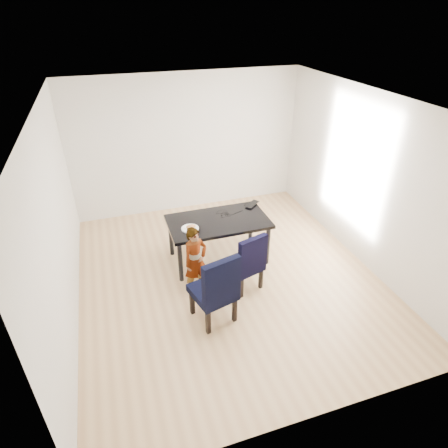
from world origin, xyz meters
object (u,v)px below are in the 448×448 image
object	(u,v)px
dining_table	(218,240)
chair_left	(213,286)
plate	(190,228)
child	(195,261)
chair_right	(244,260)
laptop	(250,204)

from	to	relation	value
dining_table	chair_left	bearing A→B (deg)	-110.40
plate	child	bearing A→B (deg)	-96.37
chair_right	plate	distance (m)	0.96
chair_right	laptop	distance (m)	1.28
chair_left	child	xyz separation A→B (m)	(-0.07, 0.63, -0.01)
plate	laptop	bearing A→B (deg)	21.87
chair_left	chair_right	distance (m)	0.80
chair_right	child	world-z (taller)	child
dining_table	chair_right	world-z (taller)	chair_right
dining_table	laptop	size ratio (longest dim) A/B	5.13
dining_table	chair_right	xyz separation A→B (m)	(0.15, -0.78, 0.10)
child	chair_right	bearing A→B (deg)	-33.80
chair_right	child	xyz separation A→B (m)	(-0.70, 0.13, 0.06)
chair_left	chair_right	bearing A→B (deg)	23.77
laptop	dining_table	bearing A→B (deg)	-11.94
chair_left	plate	world-z (taller)	chair_left
chair_left	child	world-z (taller)	chair_left
dining_table	chair_right	distance (m)	0.80
plate	chair_right	bearing A→B (deg)	-45.87
chair_right	plate	size ratio (longest dim) A/B	3.54
chair_right	plate	world-z (taller)	chair_right
dining_table	plate	xyz separation A→B (m)	(-0.49, -0.12, 0.38)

